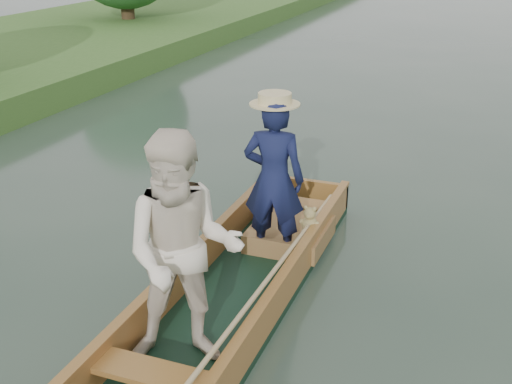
% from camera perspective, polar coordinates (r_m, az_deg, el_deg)
% --- Properties ---
extents(ground, '(120.00, 120.00, 0.00)m').
position_cam_1_polar(ground, '(6.50, -1.91, -9.68)').
color(ground, '#283D30').
rests_on(ground, ground).
extents(punt, '(1.19, 5.00, 2.08)m').
position_cam_1_polar(punt, '(5.88, -2.75, -4.81)').
color(punt, black).
rests_on(punt, ground).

